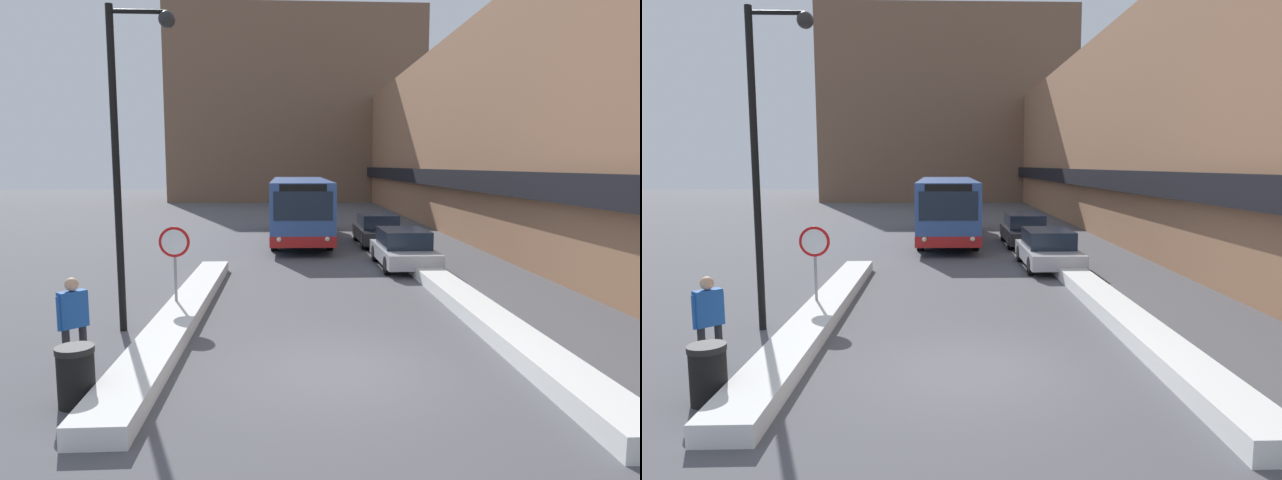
{
  "view_description": "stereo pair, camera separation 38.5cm",
  "coord_description": "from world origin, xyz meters",
  "views": [
    {
      "loc": [
        -1.03,
        -9.91,
        3.73
      ],
      "look_at": [
        -0.07,
        7.0,
        1.5
      ],
      "focal_mm": 32.0,
      "sensor_mm": 36.0,
      "label": 1
    },
    {
      "loc": [
        -0.65,
        -9.93,
        3.73
      ],
      "look_at": [
        -0.07,
        7.0,
        1.5
      ],
      "focal_mm": 32.0,
      "sensor_mm": 36.0,
      "label": 2
    }
  ],
  "objects": [
    {
      "name": "ground_plane",
      "position": [
        0.0,
        0.0,
        0.0
      ],
      "size": [
        160.0,
        160.0,
        0.0
      ],
      "primitive_type": "plane",
      "color": "#515156"
    },
    {
      "name": "building_row_right",
      "position": [
        9.98,
        24.0,
        5.24
      ],
      "size": [
        5.5,
        60.0,
        10.51
      ],
      "color": "#996B4C",
      "rests_on": "ground_plane"
    },
    {
      "name": "building_backdrop_far",
      "position": [
        0.0,
        51.48,
        9.73
      ],
      "size": [
        26.0,
        8.0,
        19.45
      ],
      "color": "brown",
      "rests_on": "ground_plane"
    },
    {
      "name": "snow_bank_left",
      "position": [
        -3.6,
        3.72,
        0.17
      ],
      "size": [
        0.9,
        12.91,
        0.34
      ],
      "color": "silver",
      "rests_on": "ground_plane"
    },
    {
      "name": "snow_bank_right",
      "position": [
        3.6,
        2.92,
        0.19
      ],
      "size": [
        0.9,
        12.79,
        0.38
      ],
      "color": "silver",
      "rests_on": "ground_plane"
    },
    {
      "name": "city_bus",
      "position": [
        -0.41,
        18.56,
        1.65
      ],
      "size": [
        2.72,
        12.02,
        3.02
      ],
      "color": "#335193",
      "rests_on": "ground_plane"
    },
    {
      "name": "parked_car_front",
      "position": [
        3.2,
        10.52,
        0.7
      ],
      "size": [
        1.89,
        4.44,
        1.4
      ],
      "color": "#B7B7BC",
      "rests_on": "ground_plane"
    },
    {
      "name": "parked_car_back",
      "position": [
        3.2,
        16.56,
        0.72
      ],
      "size": [
        1.91,
        4.68,
        1.45
      ],
      "color": "black",
      "rests_on": "ground_plane"
    },
    {
      "name": "stop_sign",
      "position": [
        -3.84,
        4.25,
        1.61
      ],
      "size": [
        0.76,
        0.08,
        2.22
      ],
      "color": "gray",
      "rests_on": "ground_plane"
    },
    {
      "name": "street_lamp",
      "position": [
        -4.51,
        2.88,
        4.34
      ],
      "size": [
        1.46,
        0.36,
        7.11
      ],
      "color": "black",
      "rests_on": "ground_plane"
    },
    {
      "name": "pedestrian",
      "position": [
        -4.84,
        0.16,
        1.06
      ],
      "size": [
        0.49,
        0.49,
        1.77
      ],
      "rotation": [
        0.0,
        0.0,
        0.79
      ],
      "color": "#232328",
      "rests_on": "ground_plane"
    },
    {
      "name": "trash_bin",
      "position": [
        -4.34,
        -1.21,
        0.48
      ],
      "size": [
        0.59,
        0.59,
        0.95
      ],
      "color": "black",
      "rests_on": "ground_plane"
    }
  ]
}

